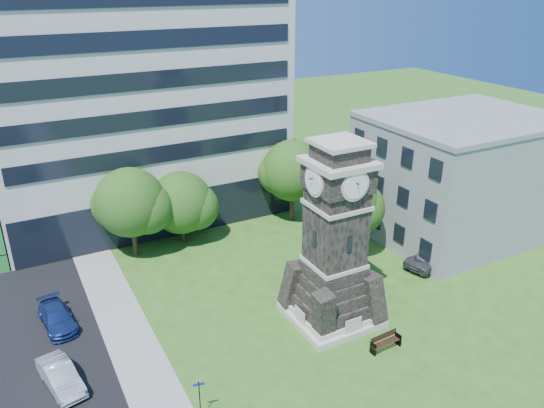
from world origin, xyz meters
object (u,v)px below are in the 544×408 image
car_east_lot (429,258)px  park_bench (385,341)px  car_street_north (57,318)px  clock_tower (335,247)px  street_sign (200,396)px  car_street_mid (61,376)px

car_east_lot → park_bench: 11.53m
car_street_north → clock_tower: bearing=-31.1°
clock_tower → car_street_north: bearing=155.3°
car_east_lot → park_bench: (-9.58, -6.42, -0.08)m
street_sign → car_east_lot: bearing=27.6°
car_street_mid → car_east_lot: (27.49, 0.55, -0.04)m
park_bench → clock_tower: bearing=99.7°
clock_tower → car_street_north: 18.51m
car_street_north → street_sign: 13.01m
clock_tower → car_street_north: clock_tower is taller
car_street_north → park_bench: car_street_north is taller
clock_tower → street_sign: size_ratio=5.04×
car_street_mid → car_east_lot: bearing=-11.4°
clock_tower → car_street_north: size_ratio=2.80×
car_east_lot → car_street_north: bearing=63.0°
clock_tower → street_sign: (-10.91, -4.33, -3.76)m
park_bench → street_sign: 11.98m
street_sign → car_street_mid: bearing=146.5°
car_street_mid → car_street_north: car_street_mid is taller
car_street_mid → park_bench: car_street_mid is taller
car_street_north → car_east_lot: bearing=-17.7°
car_street_north → street_sign: street_sign is taller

